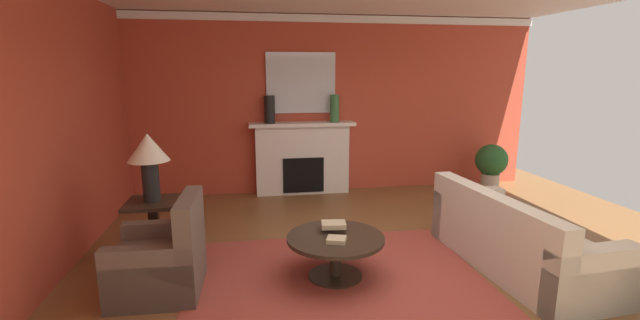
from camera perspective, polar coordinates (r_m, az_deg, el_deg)
ground_plane at (r=4.80m, az=9.03°, el=-14.40°), size 8.76×8.76×0.00m
wall_fireplace at (r=7.59m, az=1.34°, el=7.33°), size 7.34×0.12×3.04m
wall_window at (r=4.85m, az=-33.93°, el=2.83°), size 0.12×7.21×3.04m
crown_moulding at (r=7.54m, az=1.52°, el=18.25°), size 7.34×0.08×0.12m
area_rug at (r=4.62m, az=2.05°, el=-15.21°), size 3.01×2.23×0.01m
fireplace at (r=7.43m, az=-2.34°, el=-0.02°), size 1.80×0.35×1.25m
mantel_mirror at (r=7.40m, az=-2.55°, el=10.20°), size 1.18×0.04×1.02m
sofa at (r=5.14m, az=24.39°, el=-9.88°), size 1.06×2.16×0.85m
armchair_near_window at (r=4.49m, az=-20.22°, el=-12.61°), size 0.83×0.83×0.95m
coffee_table at (r=4.49m, az=2.08°, el=-11.45°), size 1.00×1.00×0.45m
side_table at (r=5.17m, az=-21.12°, el=-8.28°), size 0.56×0.56×0.70m
table_lamp at (r=4.96m, az=-21.82°, el=0.72°), size 0.44×0.44×0.75m
vase_mantel_left at (r=7.21m, az=-6.72°, el=6.67°), size 0.18×0.18×0.46m
vase_mantel_right at (r=7.34m, az=1.94°, el=6.86°), size 0.15×0.15×0.46m
book_red_cover at (r=4.30m, az=2.20°, el=-10.53°), size 0.23×0.22×0.04m
book_art_folio at (r=4.56m, az=1.81°, el=-8.59°), size 0.28×0.22×0.05m
potted_plant at (r=8.22m, az=21.78°, el=-0.40°), size 0.56×0.56×0.83m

